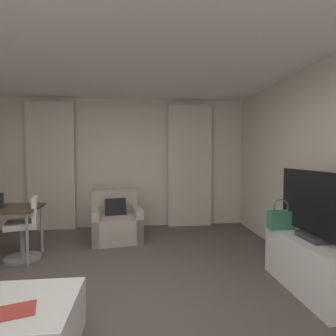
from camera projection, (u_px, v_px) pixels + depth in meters
ground_plane at (106, 308)px, 2.61m from camera, size 12.00×12.00×0.00m
wall_window at (123, 163)px, 5.55m from camera, size 5.12×0.06×2.60m
ceiling at (102, 29)px, 2.48m from camera, size 5.12×6.12×0.06m
curtain_left_panel at (51, 166)px, 5.28m from camera, size 0.90×0.06×2.50m
curtain_right_panel at (190, 166)px, 5.57m from camera, size 0.90×0.06×2.50m
armchair at (116, 223)px, 4.73m from camera, size 0.94×0.93×0.84m
desk_chair at (25, 232)px, 3.82m from camera, size 0.49×0.49×0.88m
coffee_table at (25, 330)px, 1.97m from camera, size 0.72×0.76×0.41m
magazine_open at (13, 312)px, 1.84m from camera, size 0.33×0.27×0.01m
tv_console at (312, 266)px, 2.92m from camera, size 0.47×1.18×0.57m
tv_flatscreen at (314, 207)px, 2.88m from camera, size 0.20×1.16×0.74m
handbag_primary at (281, 219)px, 3.32m from camera, size 0.30×0.14×0.37m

